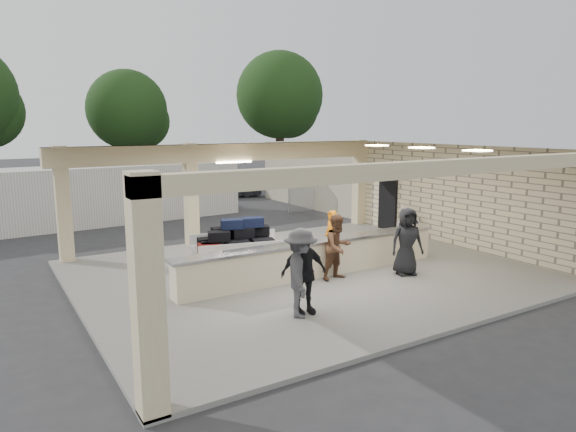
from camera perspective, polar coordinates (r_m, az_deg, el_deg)
ground at (r=14.48m, az=1.97°, el=-6.54°), size 120.00×120.00×0.00m
pavilion at (r=14.81m, az=1.27°, el=-0.78°), size 12.01×10.00×3.55m
baggage_counter at (r=13.92m, az=3.13°, el=-4.72°), size 8.20×0.58×0.98m
luggage_cart at (r=14.37m, az=-5.70°, el=-3.02°), size 2.82×2.10×1.48m
drum_fan at (r=18.82m, az=13.24°, el=-1.09°), size 0.80×0.72×0.90m
baggage_handler at (r=15.10m, az=4.80°, el=-2.37°), size 0.41×0.63×1.59m
passenger_a at (r=13.58m, az=5.56°, el=-3.47°), size 0.88×0.45×1.74m
passenger_b at (r=11.09m, az=1.76°, el=-6.34°), size 1.10×0.49×1.81m
passenger_c at (r=10.93m, az=1.40°, el=-6.33°), size 1.02×1.28×1.91m
passenger_d at (r=14.31m, az=13.07°, el=-2.77°), size 0.97×0.64×1.85m
car_white_a at (r=30.37m, az=2.03°, el=3.56°), size 4.89×2.54×1.36m
car_white_b at (r=31.80m, az=4.34°, el=4.02°), size 5.32×3.53×1.58m
car_dark at (r=29.98m, az=-6.80°, el=3.32°), size 4.03×2.39×1.27m
container_white at (r=23.28m, az=-19.10°, el=2.33°), size 11.40×3.07×2.44m
fence at (r=27.94m, az=10.64°, el=3.59°), size 12.06×0.06×2.03m
tree_mid at (r=39.02m, az=-17.04°, el=10.88°), size 6.00×5.60×8.00m
tree_right at (r=42.85m, az=-0.67°, el=12.88°), size 7.20×7.00×10.00m
adjacent_building at (r=27.68m, az=6.98°, el=4.76°), size 6.00×8.00×3.20m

